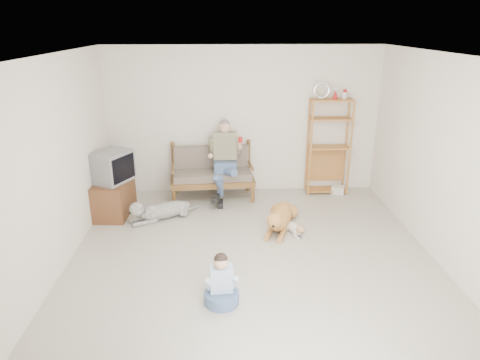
{
  "coord_description": "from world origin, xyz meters",
  "views": [
    {
      "loc": [
        -0.38,
        -5.0,
        3.05
      ],
      "look_at": [
        -0.13,
        1.0,
        0.84
      ],
      "focal_mm": 32.0,
      "sensor_mm": 36.0,
      "label": 1
    }
  ],
  "objects_px": {
    "golden_retriever": "(280,217)",
    "etagere": "(329,146)",
    "tv_stand": "(114,197)",
    "loveseat": "(212,172)"
  },
  "relations": [
    {
      "from": "etagere",
      "to": "loveseat",
      "type": "bearing_deg",
      "value": -176.21
    },
    {
      "from": "loveseat",
      "to": "golden_retriever",
      "type": "bearing_deg",
      "value": -55.07
    },
    {
      "from": "golden_retriever",
      "to": "etagere",
      "type": "bearing_deg",
      "value": 72.09
    },
    {
      "from": "loveseat",
      "to": "tv_stand",
      "type": "height_order",
      "value": "loveseat"
    },
    {
      "from": "etagere",
      "to": "tv_stand",
      "type": "bearing_deg",
      "value": -167.45
    },
    {
      "from": "etagere",
      "to": "tv_stand",
      "type": "relative_size",
      "value": 2.23
    },
    {
      "from": "etagere",
      "to": "tv_stand",
      "type": "xyz_separation_m",
      "value": [
        -3.8,
        -0.85,
        -0.61
      ]
    },
    {
      "from": "loveseat",
      "to": "etagere",
      "type": "height_order",
      "value": "etagere"
    },
    {
      "from": "etagere",
      "to": "golden_retriever",
      "type": "height_order",
      "value": "etagere"
    },
    {
      "from": "tv_stand",
      "to": "golden_retriever",
      "type": "distance_m",
      "value": 2.8
    }
  ]
}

